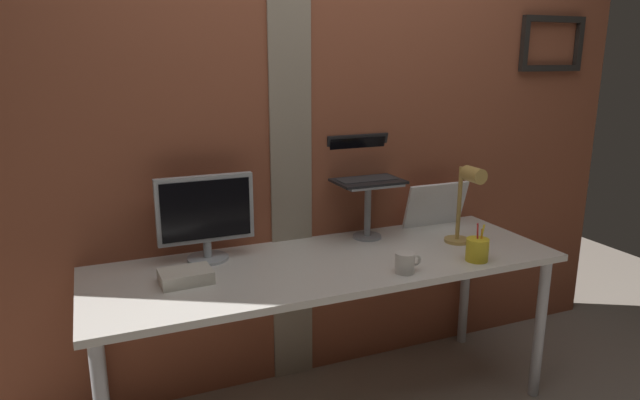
# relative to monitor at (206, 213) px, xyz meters

# --- Properties ---
(ground_plane) EXTENTS (6.00, 6.00, 0.00)m
(ground_plane) POSITION_rel_monitor_xyz_m (0.63, -0.21, -0.94)
(ground_plane) COLOR gray
(brick_wall_back) EXTENTS (3.47, 0.16, 2.64)m
(brick_wall_back) POSITION_rel_monitor_xyz_m (0.63, 0.18, 0.38)
(brick_wall_back) COLOR brown
(brick_wall_back) RESTS_ON ground_plane
(desk) EXTENTS (2.04, 0.69, 0.73)m
(desk) POSITION_rel_monitor_xyz_m (0.48, -0.22, -0.28)
(desk) COLOR silver
(desk) RESTS_ON ground_plane
(monitor) EXTENTS (0.42, 0.18, 0.37)m
(monitor) POSITION_rel_monitor_xyz_m (0.00, 0.00, 0.00)
(monitor) COLOR #ADB2B7
(monitor) RESTS_ON desk
(laptop_stand) EXTENTS (0.28, 0.22, 0.28)m
(laptop_stand) POSITION_rel_monitor_xyz_m (0.78, 0.00, -0.02)
(laptop_stand) COLOR gray
(laptop_stand) RESTS_ON desk
(laptop) EXTENTS (0.33, 0.28, 0.22)m
(laptop) POSITION_rel_monitor_xyz_m (0.78, 0.07, 0.13)
(laptop) COLOR black
(laptop) RESTS_ON laptop_stand
(whiteboard_panel) EXTENTS (0.35, 0.08, 0.24)m
(whiteboard_panel) POSITION_rel_monitor_xyz_m (1.20, 0.03, -0.09)
(whiteboard_panel) COLOR white
(whiteboard_panel) RESTS_ON desk
(desk_lamp) EXTENTS (0.12, 0.20, 0.38)m
(desk_lamp) POSITION_rel_monitor_xyz_m (1.15, -0.28, 0.03)
(desk_lamp) COLOR tan
(desk_lamp) RESTS_ON desk
(pen_cup) EXTENTS (0.10, 0.10, 0.17)m
(pen_cup) POSITION_rel_monitor_xyz_m (1.08, -0.47, -0.16)
(pen_cup) COLOR yellow
(pen_cup) RESTS_ON desk
(coffee_mug) EXTENTS (0.12, 0.08, 0.09)m
(coffee_mug) POSITION_rel_monitor_xyz_m (0.72, -0.47, -0.17)
(coffee_mug) COLOR silver
(coffee_mug) RESTS_ON desk
(paper_clutter_stack) EXTENTS (0.21, 0.15, 0.05)m
(paper_clutter_stack) POSITION_rel_monitor_xyz_m (-0.13, -0.22, -0.18)
(paper_clutter_stack) COLOR silver
(paper_clutter_stack) RESTS_ON desk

